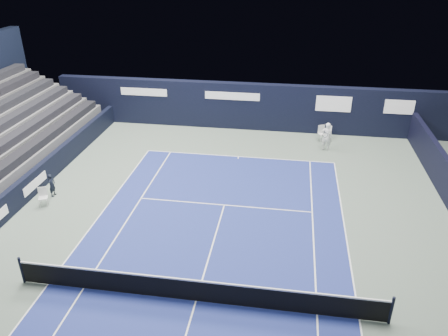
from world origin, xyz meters
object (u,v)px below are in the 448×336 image
Objects in this scene: tennis_player at (327,136)px; tennis_net at (195,290)px; line_judge_chair at (43,195)px; folding_chair_back_b at (322,132)px; folding_chair_back_a at (329,130)px.

tennis_net is at bearing -110.28° from tennis_player.
tennis_player reaches higher than line_judge_chair.
tennis_player is (0.20, -1.39, 0.29)m from folding_chair_back_b.
line_judge_chair is 0.07× the size of tennis_net.
folding_chair_back_b reaches higher than line_judge_chair.
tennis_player is (5.07, 13.73, 0.35)m from tennis_net.
folding_chair_back_a is 0.81× the size of folding_chair_back_b.
tennis_net is at bearing -53.74° from line_judge_chair.
tennis_net is at bearing -132.47° from folding_chair_back_b.
folding_chair_back_b is at bearing 72.13° from tennis_net.
folding_chair_back_b is (-0.46, -0.52, 0.03)m from folding_chair_back_a.
tennis_net reaches higher than folding_chair_back_b.
folding_chair_back_a is 0.06× the size of tennis_net.
tennis_player is at bearing 9.93° from line_judge_chair.
tennis_net is at bearing -104.87° from folding_chair_back_a.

